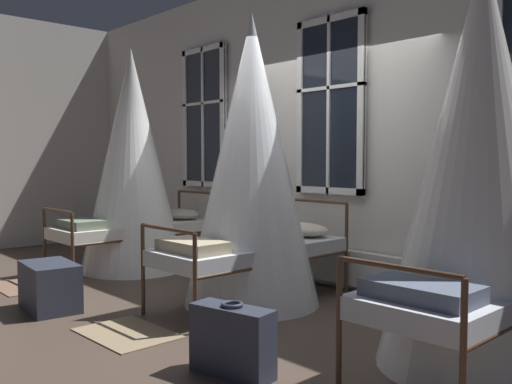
{
  "coord_description": "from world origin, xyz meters",
  "views": [
    {
      "loc": [
        3.85,
        -3.56,
        1.37
      ],
      "look_at": [
        0.03,
        -0.06,
        1.06
      ],
      "focal_mm": 39.04,
      "sensor_mm": 36.0,
      "label": 1
    }
  ],
  "objects_px": {
    "travel_trunk": "(50,286)",
    "cot_second": "(252,165)",
    "suitcase_dark": "(232,340)",
    "cot_third": "(479,170)",
    "cot_first": "(132,164)"
  },
  "relations": [
    {
      "from": "cot_third",
      "to": "suitcase_dark",
      "type": "xyz_separation_m",
      "value": [
        -0.98,
        -1.26,
        -1.08
      ]
    },
    {
      "from": "cot_first",
      "to": "cot_second",
      "type": "xyz_separation_m",
      "value": [
        2.21,
        -0.01,
        -0.0
      ]
    },
    {
      "from": "cot_second",
      "to": "travel_trunk",
      "type": "height_order",
      "value": "cot_second"
    },
    {
      "from": "suitcase_dark",
      "to": "cot_third",
      "type": "bearing_deg",
      "value": 40.76
    },
    {
      "from": "cot_third",
      "to": "suitcase_dark",
      "type": "height_order",
      "value": "cot_third"
    },
    {
      "from": "suitcase_dark",
      "to": "travel_trunk",
      "type": "bearing_deg",
      "value": 174.54
    },
    {
      "from": "travel_trunk",
      "to": "cot_second",
      "type": "bearing_deg",
      "value": 54.58
    },
    {
      "from": "cot_third",
      "to": "travel_trunk",
      "type": "height_order",
      "value": "cot_third"
    },
    {
      "from": "cot_third",
      "to": "travel_trunk",
      "type": "bearing_deg",
      "value": 113.57
    },
    {
      "from": "cot_first",
      "to": "cot_second",
      "type": "relative_size",
      "value": 1.0
    },
    {
      "from": "suitcase_dark",
      "to": "travel_trunk",
      "type": "distance_m",
      "value": 2.31
    },
    {
      "from": "cot_second",
      "to": "cot_third",
      "type": "distance_m",
      "value": 2.2
    },
    {
      "from": "cot_second",
      "to": "cot_third",
      "type": "bearing_deg",
      "value": -90.98
    },
    {
      "from": "cot_first",
      "to": "cot_third",
      "type": "height_order",
      "value": "cot_first"
    },
    {
      "from": "cot_first",
      "to": "suitcase_dark",
      "type": "bearing_deg",
      "value": -110.61
    }
  ]
}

